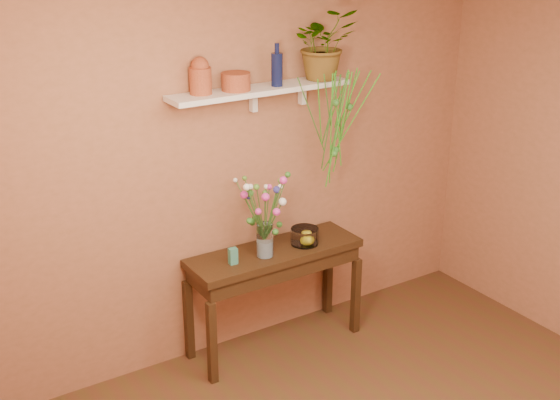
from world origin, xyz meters
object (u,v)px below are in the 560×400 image
Objects in this scene: blue_bottle at (277,69)px; glass_bowl at (305,237)px; terracotta_jug at (200,76)px; bouquet at (263,202)px; spider_plant at (324,44)px; glass_vase at (265,242)px; sideboard at (275,264)px.

glass_bowl is at bearing -31.04° from blue_bottle.
blue_bottle is 1.41× the size of glass_bowl.
terracotta_jug reaches higher than glass_bowl.
glass_bowl is (0.37, 0.04, -0.36)m from bouquet.
terracotta_jug is at bearing 177.86° from spider_plant.
blue_bottle is at bearing 34.19° from glass_vase.
glass_vase is 0.32m from bouquet.
spider_plant is (0.46, 0.09, 1.52)m from sideboard.
bouquet reaches higher than sideboard.
glass_bowl is at bearing -12.72° from terracotta_jug.
spider_plant is 2.41× the size of glass_bowl.
sideboard is at bearing -169.05° from spider_plant.
spider_plant is 2.01× the size of glass_vase.
blue_bottle reaches higher than terracotta_jug.
glass_bowl is at bearing -8.76° from sideboard.
glass_vase is 1.20× the size of glass_bowl.
blue_bottle is (0.06, 0.07, 1.39)m from sideboard.
bouquet is 0.52m from glass_bowl.
sideboard is at bearing 29.31° from bouquet.
terracotta_jug is at bearing 173.94° from blue_bottle.
terracotta_jug reaches higher than bouquet.
spider_plant is (0.39, 0.02, 0.13)m from blue_bottle.
glass_vase is (-0.18, -0.12, -1.17)m from blue_bottle.
blue_bottle is 1.24m from glass_bowl.
spider_plant reaches higher than bouquet.
bouquet is (-0.02, -0.02, 0.32)m from glass_vase.
glass_bowl is (0.71, -0.16, -1.22)m from terracotta_jug.
spider_plant reaches higher than glass_vase.
blue_bottle reaches higher than glass_vase.
blue_bottle is 0.41m from spider_plant.
spider_plant is 1.16m from bouquet.
glass_bowl is (0.17, -0.10, -1.22)m from blue_bottle.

